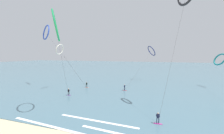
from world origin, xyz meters
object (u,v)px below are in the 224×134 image
(surfer_crimson, at_px, (125,88))
(surfer_violet, at_px, (69,92))
(surfer_magenta, at_px, (158,119))
(surfer_coral, at_px, (87,85))
(kite_ivory, at_px, (60,49))
(kite_cobalt, at_px, (46,32))
(kite_teal, at_px, (220,59))
(kite_emerald, at_px, (56,25))
(kite_navy, at_px, (151,51))

(surfer_crimson, xyz_separation_m, surfer_violet, (-11.84, -9.66, 0.00))
(surfer_magenta, height_order, surfer_coral, same)
(kite_ivory, bearing_deg, kite_cobalt, -111.43)
(kite_cobalt, relative_size, kite_teal, 0.49)
(surfer_coral, xyz_separation_m, kite_emerald, (5.50, -20.19, 14.21))
(surfer_violet, height_order, kite_cobalt, kite_cobalt)
(surfer_coral, bearing_deg, surfer_violet, 87.82)
(surfer_violet, height_order, kite_navy, kite_navy)
(surfer_magenta, distance_m, kite_cobalt, 42.90)
(kite_cobalt, bearing_deg, surfer_magenta, 3.40)
(kite_ivory, bearing_deg, kite_navy, 138.98)
(surfer_magenta, distance_m, kite_teal, 36.98)
(surfer_violet, bearing_deg, kite_teal, -143.89)
(surfer_crimson, distance_m, surfer_coral, 12.07)
(surfer_crimson, distance_m, kite_cobalt, 30.53)
(surfer_violet, xyz_separation_m, kite_ivory, (-6.12, 4.89, 10.85))
(surfer_crimson, bearing_deg, surfer_coral, 53.60)
(surfer_crimson, height_order, kite_navy, kite_navy)
(surfer_magenta, bearing_deg, kite_navy, -93.74)
(surfer_magenta, height_order, kite_emerald, kite_emerald)
(kite_teal, distance_m, kite_ivory, 47.97)
(kite_navy, bearing_deg, surfer_magenta, 154.26)
(surfer_magenta, bearing_deg, surfer_crimson, -72.42)
(kite_cobalt, xyz_separation_m, kite_teal, (51.98, 14.85, -8.59))
(surfer_magenta, height_order, kite_ivory, kite_ivory)
(kite_teal, bearing_deg, surfer_violet, -86.49)
(surfer_crimson, bearing_deg, kite_navy, -51.49)
(surfer_coral, bearing_deg, kite_cobalt, 2.43)
(surfer_magenta, relative_size, kite_cobalt, 0.09)
(surfer_violet, bearing_deg, kite_emerald, 121.52)
(surfer_violet, xyz_separation_m, surfer_coral, (-0.23, 9.65, 0.00))
(surfer_violet, bearing_deg, kite_ivory, -33.68)
(surfer_crimson, relative_size, kite_ivory, 0.13)
(surfer_coral, distance_m, kite_emerald, 25.29)
(surfer_crimson, relative_size, kite_emerald, 0.10)
(kite_navy, bearing_deg, kite_emerald, 131.11)
(surfer_magenta, distance_m, surfer_coral, 28.93)
(surfer_magenta, relative_size, kite_navy, 0.07)
(surfer_magenta, xyz_separation_m, surfer_crimson, (-9.95, 18.78, 0.00))
(kite_emerald, relative_size, kite_ivory, 1.34)
(surfer_coral, height_order, kite_teal, kite_teal)
(surfer_magenta, distance_m, kite_navy, 40.73)
(surfer_crimson, distance_m, kite_navy, 23.57)
(surfer_crimson, xyz_separation_m, kite_ivory, (-17.96, -4.77, 10.85))
(kite_cobalt, relative_size, kite_emerald, 1.12)
(surfer_violet, relative_size, kite_teal, 0.04)
(surfer_magenta, distance_m, surfer_violet, 23.62)
(surfer_violet, bearing_deg, surfer_coral, -83.71)
(surfer_crimson, xyz_separation_m, kite_navy, (5.43, 20.23, 10.80))
(surfer_crimson, height_order, surfer_violet, same)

